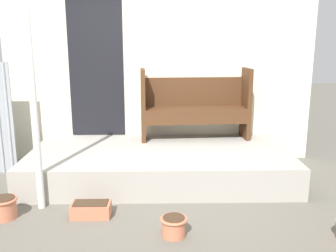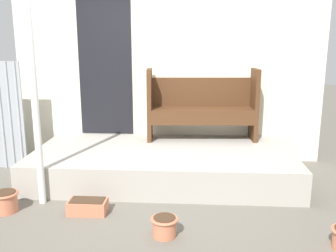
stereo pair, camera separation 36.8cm
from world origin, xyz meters
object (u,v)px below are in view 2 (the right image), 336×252
at_px(support_post, 35,106).
at_px(flower_pot_left, 5,201).
at_px(bench, 202,104).
at_px(flower_pot_middle, 164,225).
at_px(planter_box_rect, 88,207).

bearing_deg(support_post, flower_pot_left, -140.45).
xyz_separation_m(bench, flower_pot_middle, (-0.38, -2.15, -0.81)).
bearing_deg(planter_box_rect, flower_pot_middle, -26.14).
bearing_deg(flower_pot_middle, flower_pot_left, 167.17).
distance_m(support_post, bench, 2.37).
bearing_deg(planter_box_rect, bench, 54.37).
relative_size(support_post, bench, 1.41).
bearing_deg(bench, support_post, -144.09).
height_order(bench, planter_box_rect, bench).
xyz_separation_m(support_post, bench, (1.83, 1.50, -0.21)).
bearing_deg(planter_box_rect, flower_pot_left, -178.61).
xyz_separation_m(bench, flower_pot_left, (-2.13, -1.75, -0.79)).
bearing_deg(flower_pot_middle, bench, 79.94).
bearing_deg(support_post, bench, 39.31).
xyz_separation_m(flower_pot_middle, planter_box_rect, (-0.86, 0.42, -0.03)).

